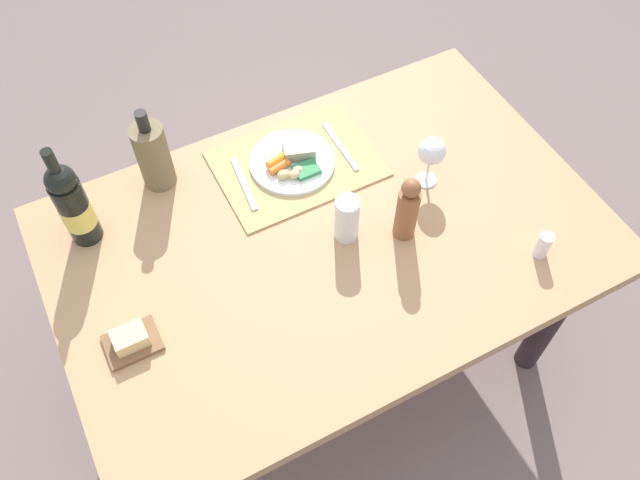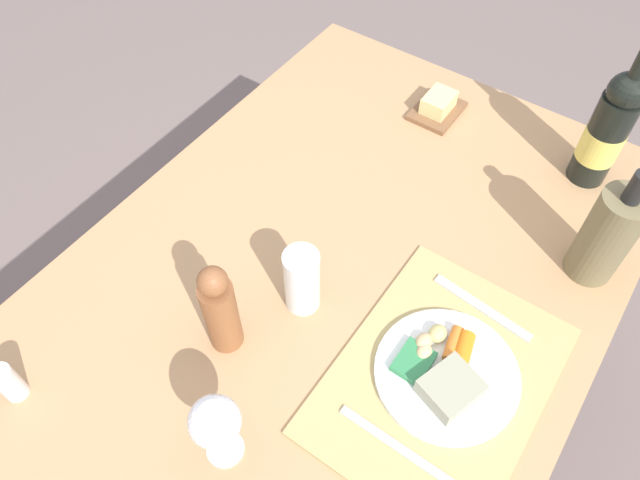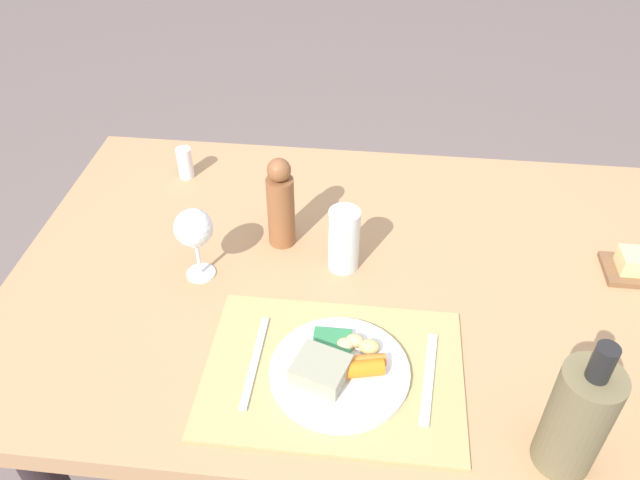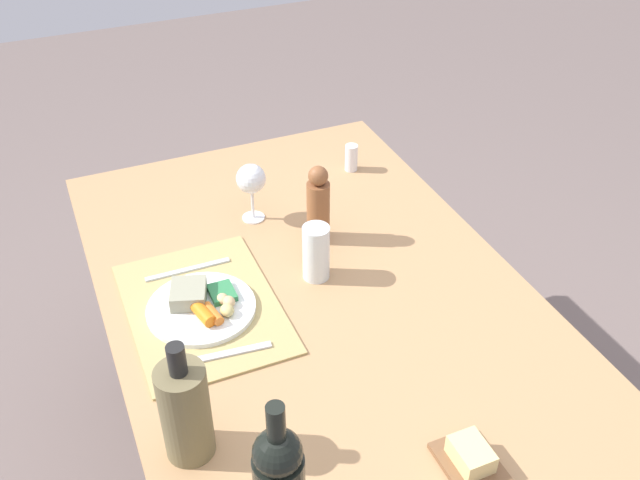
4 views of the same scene
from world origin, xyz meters
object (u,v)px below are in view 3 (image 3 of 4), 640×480
(dining_table, at_px, (360,306))
(salt_shaker, at_px, (185,163))
(fork, at_px, (255,361))
(knife, at_px, (429,377))
(pepper_mill, at_px, (281,204))
(wine_glass, at_px, (194,230))
(water_tumbler, at_px, (344,243))
(butter_dish, at_px, (637,266))
(cooler_bottle, at_px, (577,418))
(dinner_plate, at_px, (338,368))

(dining_table, xyz_separation_m, salt_shaker, (-0.46, 0.31, 0.14))
(fork, height_order, salt_shaker, salt_shaker)
(knife, distance_m, pepper_mill, 0.48)
(fork, relative_size, wine_glass, 1.27)
(water_tumbler, bearing_deg, salt_shaker, 145.49)
(knife, height_order, butter_dish, butter_dish)
(salt_shaker, distance_m, wine_glass, 0.38)
(pepper_mill, xyz_separation_m, water_tumbler, (0.14, -0.07, -0.04))
(cooler_bottle, bearing_deg, pepper_mill, 137.48)
(dining_table, distance_m, cooler_bottle, 0.55)
(salt_shaker, bearing_deg, dining_table, -33.99)
(cooler_bottle, relative_size, pepper_mill, 1.24)
(fork, xyz_separation_m, water_tumbler, (0.14, 0.28, 0.05))
(fork, bearing_deg, dining_table, 56.36)
(fork, height_order, butter_dish, butter_dish)
(fork, height_order, pepper_mill, pepper_mill)
(dining_table, bearing_deg, knife, -62.82)
(butter_dish, relative_size, water_tumbler, 0.91)
(salt_shaker, bearing_deg, knife, -43.84)
(pepper_mill, bearing_deg, salt_shaker, 141.33)
(fork, height_order, water_tumbler, water_tumbler)
(salt_shaker, bearing_deg, dinner_plate, -52.93)
(dinner_plate, relative_size, knife, 1.24)
(fork, distance_m, salt_shaker, 0.64)
(knife, bearing_deg, salt_shaker, 141.95)
(dining_table, relative_size, butter_dish, 11.28)
(knife, height_order, pepper_mill, pepper_mill)
(water_tumbler, bearing_deg, dining_table, -28.29)
(pepper_mill, xyz_separation_m, butter_dish, (0.75, -0.02, -0.08))
(wine_glass, bearing_deg, knife, -25.44)
(dining_table, height_order, cooler_bottle, cooler_bottle)
(dinner_plate, height_order, cooler_bottle, cooler_bottle)
(pepper_mill, relative_size, wine_glass, 1.31)
(fork, bearing_deg, salt_shaker, 117.08)
(knife, height_order, water_tumbler, water_tumbler)
(dinner_plate, xyz_separation_m, water_tumbler, (-0.02, 0.29, 0.04))
(pepper_mill, height_order, wine_glass, pepper_mill)
(wine_glass, distance_m, water_tumbler, 0.30)
(dinner_plate, relative_size, butter_dish, 1.91)
(dinner_plate, relative_size, cooler_bottle, 0.94)
(pepper_mill, bearing_deg, cooler_bottle, -42.52)
(salt_shaker, height_order, cooler_bottle, cooler_bottle)
(dining_table, height_order, wine_glass, wine_glass)
(cooler_bottle, bearing_deg, water_tumbler, 132.62)
(fork, distance_m, knife, 0.31)
(pepper_mill, height_order, butter_dish, pepper_mill)
(dinner_plate, relative_size, fork, 1.19)
(wine_glass, bearing_deg, fork, -54.54)
(butter_dish, distance_m, water_tumbler, 0.61)
(dining_table, relative_size, wine_glass, 8.97)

